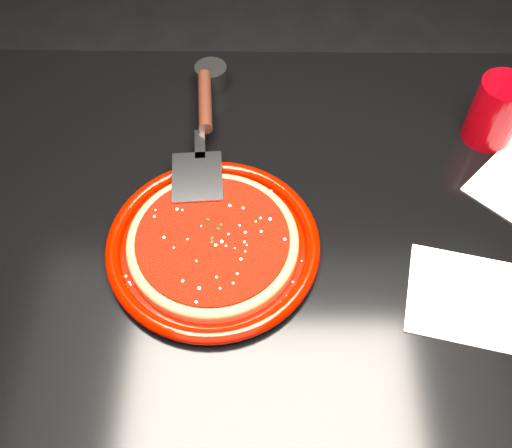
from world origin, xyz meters
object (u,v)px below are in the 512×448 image
Objects in this scene: cup at (496,111)px; ramekin at (211,77)px; table at (278,334)px; pizza_server at (203,134)px; plate at (213,245)px.

cup is 0.47m from ramekin.
ramekin is (-0.13, 0.30, 0.40)m from table.
table is 10.92× the size of cup.
cup is at bearing -14.29° from ramekin.
cup reaches higher than pizza_server.
plate is 0.34m from ramekin.
pizza_server is 0.46m from cup.
ramekin is (-0.46, 0.12, -0.03)m from cup.
pizza_server is (-0.03, 0.19, 0.03)m from plate.
ramekin is (0.00, 0.15, -0.02)m from pizza_server.
ramekin is at bearing 93.58° from plate.
table is 0.57m from cup.
plate is 0.49m from cup.
cup is 1.98× the size of ramekin.
pizza_server reaches higher than plate.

